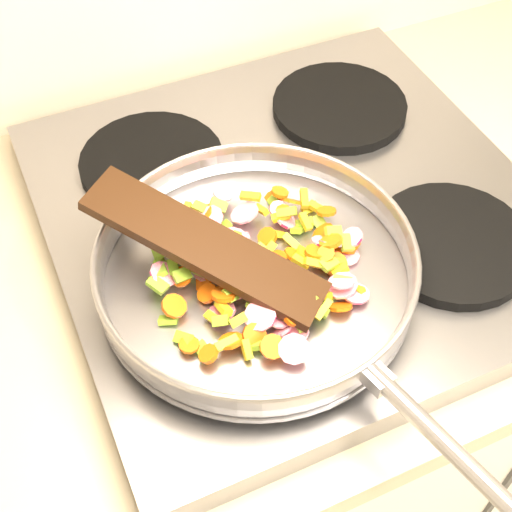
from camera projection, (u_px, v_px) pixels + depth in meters
name	position (u px, v px, depth m)	size (l,w,h in m)	color
cooktop	(294.00, 216.00, 0.91)	(0.60, 0.60, 0.04)	#939399
grate_fl	(236.00, 324.00, 0.77)	(0.19, 0.19, 0.02)	black
grate_fr	(452.00, 243.00, 0.85)	(0.19, 0.19, 0.02)	black
grate_bl	(152.00, 162.00, 0.94)	(0.19, 0.19, 0.02)	black
grate_br	(339.00, 107.00, 1.01)	(0.19, 0.19, 0.02)	black
saute_pan	(257.00, 266.00, 0.78)	(0.39, 0.55, 0.05)	#9E9EA5
vegetable_heap	(260.00, 264.00, 0.79)	(0.25, 0.27, 0.05)	#79A926
wooden_spatula	(205.00, 246.00, 0.76)	(0.28, 0.06, 0.01)	black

